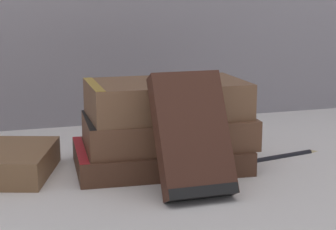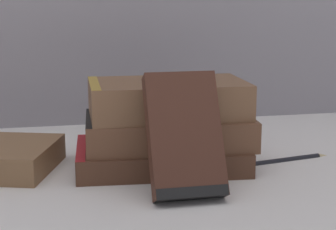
# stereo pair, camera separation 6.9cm
# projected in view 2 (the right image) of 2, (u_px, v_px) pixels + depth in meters

# --- Properties ---
(ground_plane) EXTENTS (3.00, 3.00, 0.00)m
(ground_plane) POSITION_uv_depth(u_px,v_px,m) (157.00, 179.00, 0.70)
(ground_plane) COLOR silver
(book_flat_bottom) EXTENTS (0.23, 0.15, 0.03)m
(book_flat_bottom) POSITION_uv_depth(u_px,v_px,m) (157.00, 156.00, 0.75)
(book_flat_bottom) COLOR #4C2D1E
(book_flat_bottom) RESTS_ON ground_plane
(book_flat_middle) EXTENTS (0.23, 0.14, 0.04)m
(book_flat_middle) POSITION_uv_depth(u_px,v_px,m) (165.00, 130.00, 0.74)
(book_flat_middle) COLOR brown
(book_flat_middle) RESTS_ON book_flat_bottom
(book_flat_top) EXTENTS (0.21, 0.13, 0.05)m
(book_flat_top) POSITION_uv_depth(u_px,v_px,m) (164.00, 99.00, 0.74)
(book_flat_top) COLOR brown
(book_flat_top) RESTS_ON book_flat_middle
(book_leaning_front) EXTENTS (0.08, 0.09, 0.14)m
(book_leaning_front) POSITION_uv_depth(u_px,v_px,m) (185.00, 140.00, 0.64)
(book_leaning_front) COLOR #422319
(book_leaning_front) RESTS_ON ground_plane
(pocket_watch) EXTENTS (0.05, 0.05, 0.01)m
(pocket_watch) POSITION_uv_depth(u_px,v_px,m) (198.00, 80.00, 0.72)
(pocket_watch) COLOR silver
(pocket_watch) RESTS_ON book_flat_top
(reading_glasses) EXTENTS (0.10, 0.05, 0.00)m
(reading_glasses) POSITION_uv_depth(u_px,v_px,m) (115.00, 142.00, 0.87)
(reading_glasses) COLOR #ADADB2
(reading_glasses) RESTS_ON ground_plane
(fountain_pen) EXTENTS (0.13, 0.03, 0.01)m
(fountain_pen) POSITION_uv_depth(u_px,v_px,m) (288.00, 157.00, 0.78)
(fountain_pen) COLOR black
(fountain_pen) RESTS_ON ground_plane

